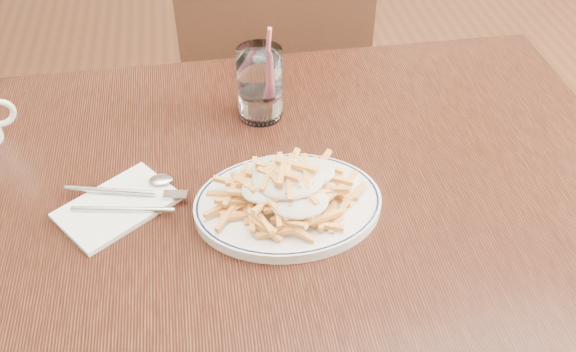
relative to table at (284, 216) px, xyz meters
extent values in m
cube|color=black|center=(0.00, 0.00, 0.06)|extent=(1.20, 0.80, 0.04)
cylinder|color=black|center=(-0.55, 0.35, -0.32)|extent=(0.05, 0.05, 0.71)
cylinder|color=black|center=(0.55, 0.35, -0.32)|extent=(0.05, 0.05, 0.71)
cube|color=black|center=(0.08, 0.79, -0.20)|extent=(0.47, 0.47, 0.04)
cube|color=black|center=(0.07, 0.58, 0.08)|extent=(0.46, 0.05, 0.51)
cylinder|color=black|center=(0.28, 0.98, -0.45)|extent=(0.04, 0.04, 0.45)
cylinder|color=black|center=(-0.12, 0.99, -0.45)|extent=(0.04, 0.04, 0.45)
cylinder|color=black|center=(0.27, 0.58, -0.45)|extent=(0.04, 0.04, 0.45)
cylinder|color=black|center=(-0.13, 0.59, -0.45)|extent=(0.04, 0.04, 0.45)
torus|color=black|center=(0.00, -0.06, 0.09)|extent=(0.31, 0.31, 0.01)
ellipsoid|color=#EFE4CE|center=(0.00, -0.06, 0.15)|extent=(0.19, 0.17, 0.03)
cube|color=white|center=(-0.27, -0.02, 0.08)|extent=(0.21, 0.20, 0.01)
cylinder|color=white|center=(-0.01, 0.20, 0.15)|extent=(0.08, 0.08, 0.13)
cylinder|color=white|center=(-0.01, 0.20, 0.11)|extent=(0.07, 0.07, 0.05)
cylinder|color=#CF4E69|center=(0.00, 0.20, 0.17)|extent=(0.02, 0.05, 0.18)
torus|color=white|center=(-0.47, 0.21, 0.12)|extent=(0.06, 0.03, 0.06)
camera|label=1|loc=(-0.11, -0.77, 0.79)|focal=40.00mm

